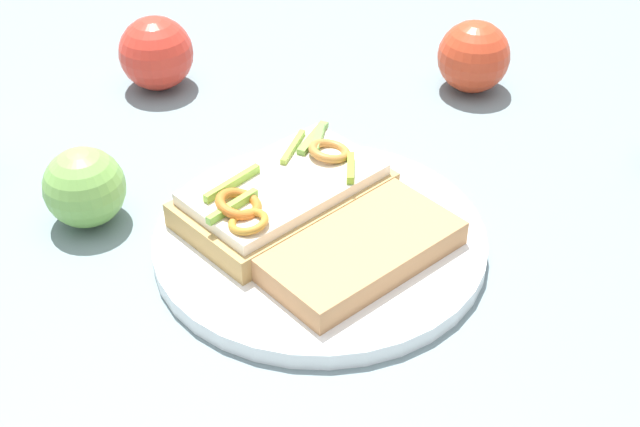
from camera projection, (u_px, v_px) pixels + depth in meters
name	position (u px, v px, depth m)	size (l,w,h in m)	color
ground_plane	(320.00, 247.00, 0.70)	(2.00, 2.00, 0.00)	slate
plate	(320.00, 240.00, 0.70)	(0.27, 0.27, 0.01)	white
sandwich	(284.00, 194.00, 0.71)	(0.14, 0.19, 0.05)	tan
bread_slice_side	(358.00, 248.00, 0.66)	(0.16, 0.09, 0.02)	#B27F51
apple_0	(476.00, 57.00, 0.89)	(0.08, 0.08, 0.08)	#C83E22
apple_2	(85.00, 187.00, 0.71)	(0.07, 0.07, 0.07)	#76AE4D
apple_3	(156.00, 53.00, 0.89)	(0.08, 0.08, 0.08)	red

